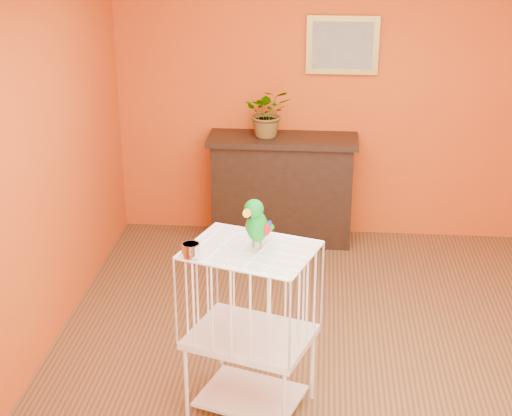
# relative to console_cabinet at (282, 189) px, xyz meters

# --- Properties ---
(ground) EXTENTS (4.50, 4.50, 0.00)m
(ground) POSITION_rel_console_cabinet_xyz_m (0.49, -2.02, -0.49)
(ground) COLOR brown
(ground) RESTS_ON ground
(room_shell) EXTENTS (4.50, 4.50, 4.50)m
(room_shell) POSITION_rel_console_cabinet_xyz_m (0.49, -2.02, 1.09)
(room_shell) COLOR #CA5013
(room_shell) RESTS_ON ground
(console_cabinet) EXTENTS (1.32, 0.47, 0.98)m
(console_cabinet) POSITION_rel_console_cabinet_xyz_m (0.00, 0.00, 0.00)
(console_cabinet) COLOR black
(console_cabinet) RESTS_ON ground
(potted_plant) EXTENTS (0.43, 0.47, 0.34)m
(potted_plant) POSITION_rel_console_cabinet_xyz_m (-0.13, 0.04, 0.66)
(potted_plant) COLOR #26722D
(potted_plant) RESTS_ON console_cabinet
(framed_picture) EXTENTS (0.62, 0.04, 0.50)m
(framed_picture) POSITION_rel_console_cabinet_xyz_m (0.49, 0.20, 1.26)
(framed_picture) COLOR #A8903C
(framed_picture) RESTS_ON room_shell
(birdcage) EXTENTS (0.83, 0.73, 1.08)m
(birdcage) POSITION_rel_console_cabinet_xyz_m (-0.04, -2.57, 0.07)
(birdcage) COLOR white
(birdcage) RESTS_ON ground
(feed_cup) EXTENTS (0.11, 0.11, 0.07)m
(feed_cup) POSITION_rel_console_cabinet_xyz_m (-0.36, -2.69, 0.63)
(feed_cup) COLOR silver
(feed_cup) RESTS_ON birdcage
(parrot) EXTENTS (0.19, 0.27, 0.31)m
(parrot) POSITION_rel_console_cabinet_xyz_m (-0.01, -2.55, 0.74)
(parrot) COLOR #59544C
(parrot) RESTS_ON birdcage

